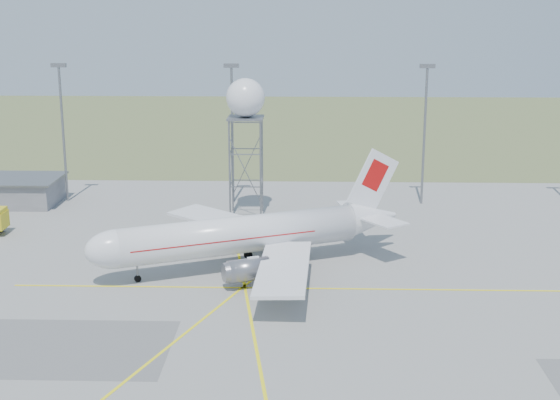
{
  "coord_description": "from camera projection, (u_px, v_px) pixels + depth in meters",
  "views": [
    {
      "loc": [
        0.34,
        -46.6,
        29.04
      ],
      "look_at": [
        -2.24,
        40.0,
        6.98
      ],
      "focal_mm": 50.0,
      "sensor_mm": 36.0,
      "label": 1
    }
  ],
  "objects": [
    {
      "name": "grass_strip",
      "position": [
        302.0,
        126.0,
        187.92
      ],
      "size": [
        400.0,
        120.0,
        0.03
      ],
      "primitive_type": "cube",
      "color": "#596D3B",
      "rests_on": "ground"
    },
    {
      "name": "mast_a",
      "position": [
        62.0,
        121.0,
        114.27
      ],
      "size": [
        2.2,
        0.5,
        20.5
      ],
      "color": "slate",
      "rests_on": "ground"
    },
    {
      "name": "mast_b",
      "position": [
        232.0,
        122.0,
        113.55
      ],
      "size": [
        2.2,
        0.5,
        20.5
      ],
      "color": "slate",
      "rests_on": "ground"
    },
    {
      "name": "mast_c",
      "position": [
        425.0,
        123.0,
        112.75
      ],
      "size": [
        2.2,
        0.5,
        20.5
      ],
      "color": "slate",
      "rests_on": "ground"
    },
    {
      "name": "airliner_main",
      "position": [
        244.0,
        235.0,
        86.69
      ],
      "size": [
        35.29,
        32.95,
        12.57
      ],
      "rotation": [
        0.0,
        0.0,
        3.55
      ],
      "color": "white",
      "rests_on": "ground"
    },
    {
      "name": "radar_tower",
      "position": [
        246.0,
        140.0,
        106.89
      ],
      "size": [
        5.28,
        5.28,
        19.1
      ],
      "color": "slate",
      "rests_on": "ground"
    }
  ]
}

